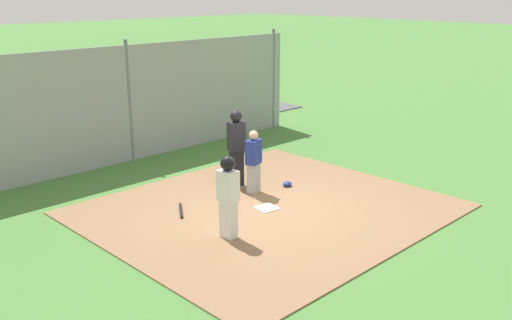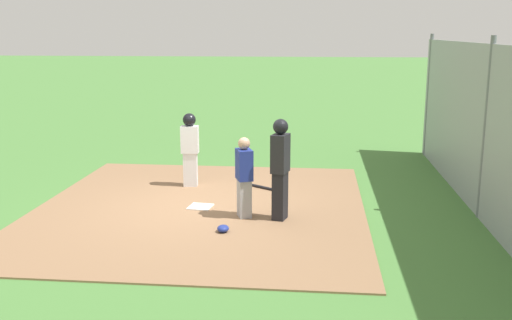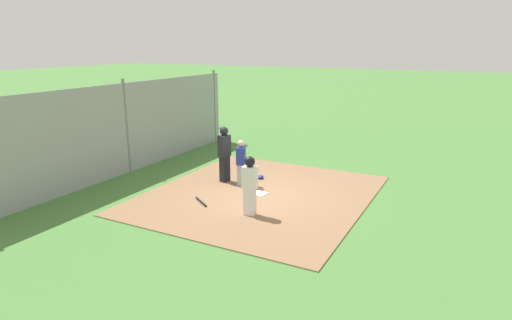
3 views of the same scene
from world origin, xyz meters
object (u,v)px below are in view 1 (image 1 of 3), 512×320
at_px(catcher, 254,161).
at_px(baseball_bat, 181,211).
at_px(runner, 228,192).
at_px(parked_car_green, 200,91).
at_px(umpire, 236,146).
at_px(home_plate, 267,208).
at_px(catcher_mask, 287,184).

distance_m(catcher, baseball_bat, 2.12).
relative_size(catcher, runner, 0.92).
height_order(catcher, parked_car_green, catcher).
bearing_deg(baseball_bat, umpire, 136.89).
distance_m(catcher, umpire, 0.71).
relative_size(home_plate, parked_car_green, 0.10).
relative_size(catcher, catcher_mask, 6.26).
bearing_deg(catcher, umpire, 153.69).
bearing_deg(runner, catcher, 30.26).
bearing_deg(catcher_mask, catcher, -16.42).
bearing_deg(runner, baseball_bat, 81.06).
bearing_deg(parked_car_green, umpire, -129.48).
height_order(catcher, catcher_mask, catcher).
xyz_separation_m(runner, catcher_mask, (-2.99, -1.20, -0.87)).
relative_size(home_plate, runner, 0.27).
bearing_deg(catcher, home_plate, -48.61).
bearing_deg(home_plate, parked_car_green, -122.11).
xyz_separation_m(umpire, catcher_mask, (-0.82, 0.93, -0.93)).
relative_size(catcher, parked_car_green, 0.35).
bearing_deg(umpire, home_plate, -4.50).
distance_m(baseball_bat, catcher_mask, 2.90).
bearing_deg(home_plate, catcher_mask, -154.23).
xyz_separation_m(home_plate, umpire, (-0.58, -1.60, 0.98)).
distance_m(umpire, parked_car_green, 10.06).
relative_size(baseball_bat, parked_car_green, 0.18).
bearing_deg(umpire, runner, -30.25).
relative_size(catcher, baseball_bat, 1.91).
bearing_deg(baseball_bat, runner, 30.30).
relative_size(runner, baseball_bat, 2.07).
height_order(runner, catcher_mask, runner).
bearing_deg(runner, umpire, 39.83).
bearing_deg(parked_car_green, catcher, -127.78).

